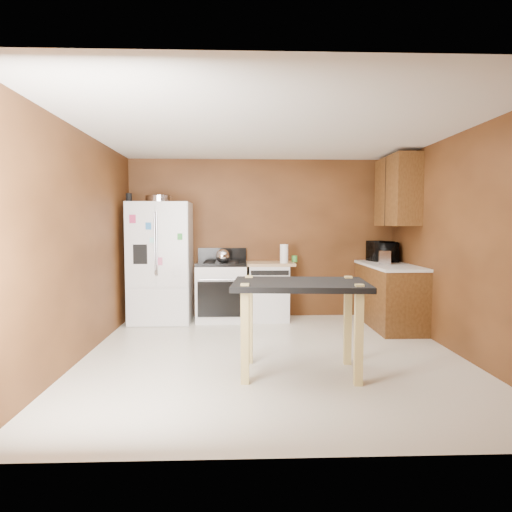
{
  "coord_description": "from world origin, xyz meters",
  "views": [
    {
      "loc": [
        -0.37,
        -5.02,
        1.48
      ],
      "look_at": [
        -0.15,
        0.85,
        1.07
      ],
      "focal_mm": 32.0,
      "sensor_mm": 36.0,
      "label": 1
    }
  ],
  "objects": [
    {
      "name": "roasting_pan",
      "position": [
        -1.57,
        1.91,
        1.85
      ],
      "size": [
        0.41,
        0.41,
        0.1
      ],
      "primitive_type": "cylinder",
      "color": "silver",
      "rests_on": "refrigerator"
    },
    {
      "name": "dishwasher",
      "position": [
        0.08,
        1.95,
        0.45
      ],
      "size": [
        0.78,
        0.63,
        0.89
      ],
      "color": "white",
      "rests_on": "ground"
    },
    {
      "name": "pen_cup",
      "position": [
        -2.0,
        1.81,
        1.87
      ],
      "size": [
        0.09,
        0.09,
        0.13
      ],
      "primitive_type": "cylinder",
      "color": "black",
      "rests_on": "refrigerator"
    },
    {
      "name": "refrigerator",
      "position": [
        -1.55,
        1.86,
        0.9
      ],
      "size": [
        0.9,
        0.8,
        1.8
      ],
      "color": "white",
      "rests_on": "ground"
    },
    {
      "name": "gas_range",
      "position": [
        -0.64,
        1.92,
        0.46
      ],
      "size": [
        0.76,
        0.68,
        1.1
      ],
      "color": "white",
      "rests_on": "ground"
    },
    {
      "name": "wall_left",
      "position": [
        -2.1,
        0.0,
        1.25
      ],
      "size": [
        0.0,
        4.5,
        4.5
      ],
      "primitive_type": "plane",
      "rotation": [
        1.57,
        0.0,
        1.57
      ],
      "color": "brown",
      "rests_on": "ground"
    },
    {
      "name": "wall_right",
      "position": [
        2.1,
        0.0,
        1.25
      ],
      "size": [
        0.0,
        4.5,
        4.5
      ],
      "primitive_type": "plane",
      "rotation": [
        1.57,
        0.0,
        -1.57
      ],
      "color": "brown",
      "rests_on": "ground"
    },
    {
      "name": "floor",
      "position": [
        0.0,
        0.0,
        0.0
      ],
      "size": [
        4.5,
        4.5,
        0.0
      ],
      "primitive_type": "plane",
      "color": "silver",
      "rests_on": "ground"
    },
    {
      "name": "wall_front",
      "position": [
        0.0,
        -2.25,
        1.25
      ],
      "size": [
        4.2,
        0.0,
        4.2
      ],
      "primitive_type": "plane",
      "rotation": [
        -1.57,
        0.0,
        0.0
      ],
      "color": "brown",
      "rests_on": "ground"
    },
    {
      "name": "paper_towel",
      "position": [
        0.31,
        1.8,
        1.03
      ],
      "size": [
        0.14,
        0.14,
        0.28
      ],
      "primitive_type": "cylinder",
      "rotation": [
        0.0,
        0.0,
        0.17
      ],
      "color": "white",
      "rests_on": "dishwasher"
    },
    {
      "name": "green_canister",
      "position": [
        0.49,
        2.02,
        0.94
      ],
      "size": [
        0.11,
        0.11,
        0.1
      ],
      "primitive_type": "cylinder",
      "rotation": [
        0.0,
        0.0,
        0.26
      ],
      "color": "green",
      "rests_on": "dishwasher"
    },
    {
      "name": "island",
      "position": [
        0.22,
        -0.61,
        0.78
      ],
      "size": [
        1.37,
        0.97,
        0.93
      ],
      "color": "black",
      "rests_on": "ground"
    },
    {
      "name": "ceiling",
      "position": [
        0.0,
        0.0,
        2.5
      ],
      "size": [
        4.5,
        4.5,
        0.0
      ],
      "primitive_type": "plane",
      "rotation": [
        3.14,
        0.0,
        0.0
      ],
      "color": "white",
      "rests_on": "ground"
    },
    {
      "name": "toaster",
      "position": [
        1.74,
        1.52,
        1.0
      ],
      "size": [
        0.22,
        0.3,
        0.2
      ],
      "primitive_type": "cube",
      "rotation": [
        0.0,
        0.0,
        -0.24
      ],
      "color": "silver",
      "rests_on": "right_cabinets"
    },
    {
      "name": "kettle",
      "position": [
        -0.62,
        1.78,
        1.0
      ],
      "size": [
        0.21,
        0.21,
        0.21
      ],
      "primitive_type": "sphere",
      "color": "silver",
      "rests_on": "gas_range"
    },
    {
      "name": "wall_back",
      "position": [
        0.0,
        2.25,
        1.25
      ],
      "size": [
        4.2,
        0.0,
        4.2
      ],
      "primitive_type": "plane",
      "rotation": [
        1.57,
        0.0,
        0.0
      ],
      "color": "brown",
      "rests_on": "ground"
    },
    {
      "name": "microwave",
      "position": [
        1.83,
        1.91,
        1.04
      ],
      "size": [
        0.46,
        0.58,
        0.28
      ],
      "primitive_type": "imported",
      "rotation": [
        0.0,
        0.0,
        1.82
      ],
      "color": "black",
      "rests_on": "right_cabinets"
    },
    {
      "name": "right_cabinets",
      "position": [
        1.84,
        1.48,
        0.91
      ],
      "size": [
        0.63,
        1.58,
        2.45
      ],
      "color": "brown",
      "rests_on": "ground"
    }
  ]
}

